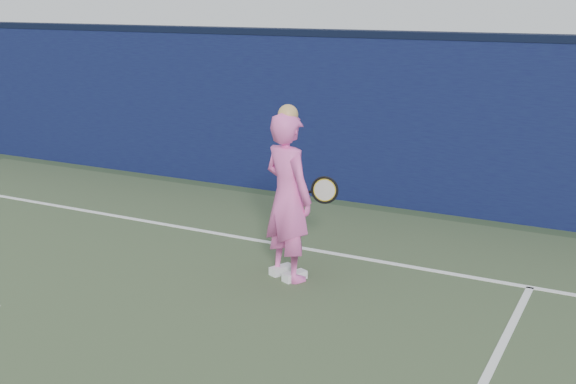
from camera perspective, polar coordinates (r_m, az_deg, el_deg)
The scene contains 4 objects.
backstop_wall at distance 11.91m, azimuth -2.26°, elevation 6.32°, with size 24.00×0.40×2.50m, color #0C0F38.
wall_cap at distance 11.78m, azimuth -2.33°, elevation 12.58°, with size 24.00×0.42×0.10m, color black.
player at distance 7.95m, azimuth -0.00°, elevation -0.37°, with size 0.82×0.70×1.98m.
racket at distance 8.26m, azimuth 2.73°, elevation 0.13°, with size 0.61×0.13×0.32m.
Camera 1 is at (5.81, -3.73, 3.09)m, focal length 45.00 mm.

